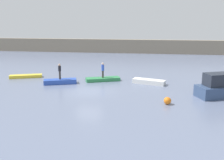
{
  "coord_description": "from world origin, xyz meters",
  "views": [
    {
      "loc": [
        5.89,
        -25.09,
        7.19
      ],
      "look_at": [
        2.01,
        2.29,
        0.68
      ],
      "focal_mm": 42.79,
      "sensor_mm": 36.0,
      "label": 1
    }
  ],
  "objects": [
    {
      "name": "ground_plane",
      "position": [
        0.0,
        0.0,
        0.0
      ],
      "size": [
        120.0,
        120.0,
        0.0
      ],
      "primitive_type": "plane",
      "color": "slate"
    },
    {
      "name": "embankment_wall",
      "position": [
        0.0,
        29.88,
        1.4
      ],
      "size": [
        80.0,
        1.2,
        2.8
      ],
      "primitive_type": "cube",
      "color": "gray",
      "rests_on": "ground_plane"
    },
    {
      "name": "motorboat",
      "position": [
        12.81,
        0.02,
        0.81
      ],
      "size": [
        5.88,
        3.91,
        2.23
      ],
      "color": "#33476B",
      "rests_on": "ground_plane"
    },
    {
      "name": "rowboat_yellow",
      "position": [
        -9.02,
        4.95,
        0.18
      ],
      "size": [
        3.9,
        2.18,
        0.35
      ],
      "primitive_type": "cube",
      "rotation": [
        0.0,
        0.0,
        0.35
      ],
      "color": "gold",
      "rests_on": "ground_plane"
    },
    {
      "name": "rowboat_blue",
      "position": [
        -3.86,
        2.6,
        0.25
      ],
      "size": [
        3.72,
        2.22,
        0.5
      ],
      "primitive_type": "cube",
      "rotation": [
        0.0,
        0.0,
        0.34
      ],
      "color": "#2B4CAD",
      "rests_on": "ground_plane"
    },
    {
      "name": "rowboat_green",
      "position": [
        0.61,
        4.59,
        0.19
      ],
      "size": [
        4.07,
        2.49,
        0.39
      ],
      "primitive_type": "cube",
      "rotation": [
        0.0,
        0.0,
        0.36
      ],
      "color": "#2D7F47",
      "rests_on": "ground_plane"
    },
    {
      "name": "rowboat_white",
      "position": [
        5.91,
        3.9,
        0.25
      ],
      "size": [
        3.74,
        2.15,
        0.5
      ],
      "primitive_type": "cube",
      "rotation": [
        0.0,
        0.0,
        -0.31
      ],
      "color": "white",
      "rests_on": "ground_plane"
    },
    {
      "name": "person_blue_shirt",
      "position": [
        0.61,
        4.59,
        1.38
      ],
      "size": [
        0.32,
        0.32,
        1.76
      ],
      "color": "#38332D",
      "rests_on": "rowboat_green"
    },
    {
      "name": "person_dark_shirt",
      "position": [
        -3.86,
        2.6,
        1.48
      ],
      "size": [
        0.32,
        0.32,
        1.73
      ],
      "color": "#38332D",
      "rests_on": "rowboat_blue"
    },
    {
      "name": "mooring_buoy",
      "position": [
        7.52,
        -3.09,
        0.32
      ],
      "size": [
        0.63,
        0.63,
        0.63
      ],
      "primitive_type": "sphere",
      "color": "orange",
      "rests_on": "ground_plane"
    }
  ]
}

